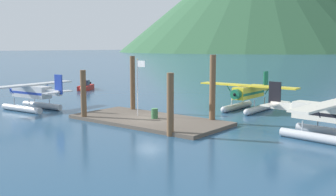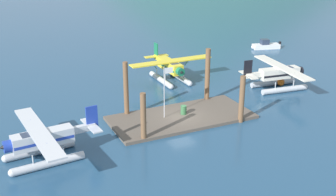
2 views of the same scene
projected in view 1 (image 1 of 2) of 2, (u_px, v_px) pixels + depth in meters
name	position (u px, v px, depth m)	size (l,w,h in m)	color
ground_plane	(149.00, 122.00, 33.98)	(1200.00, 1200.00, 0.00)	navy
dock_platform	(149.00, 120.00, 33.96)	(13.93, 6.40, 0.30)	brown
piling_near_left	(83.00, 95.00, 34.62)	(0.50, 0.50, 4.47)	brown
piling_near_right	(170.00, 105.00, 28.28)	(0.51, 0.51, 4.65)	brown
piling_far_left	(133.00, 84.00, 38.68)	(0.48, 0.48, 5.61)	brown
piling_far_right	(213.00, 89.00, 33.09)	(0.52, 0.52, 5.85)	brown
flagpole	(139.00, 80.00, 34.75)	(0.95, 0.10, 5.16)	silver
fuel_drum	(155.00, 113.00, 33.88)	(0.62, 0.62, 0.88)	#33663D
seaplane_yellow_bow_right	(248.00, 95.00, 39.76)	(10.41, 7.98, 3.84)	#B7BABF
seaplane_silver_port_aft	(31.00, 95.00, 40.10)	(7.97, 10.48, 3.84)	#B7BABF
seaplane_cream_stbd_fwd	(328.00, 118.00, 27.27)	(7.95, 10.49, 3.84)	#B7BABF
boat_red_open_west	(86.00, 87.00, 59.15)	(3.60, 4.32, 1.50)	#B2231E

